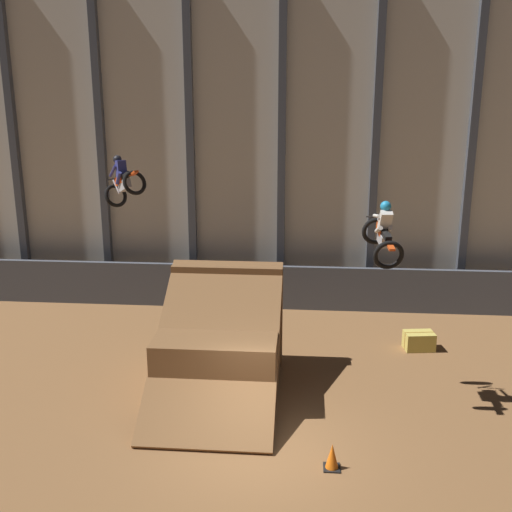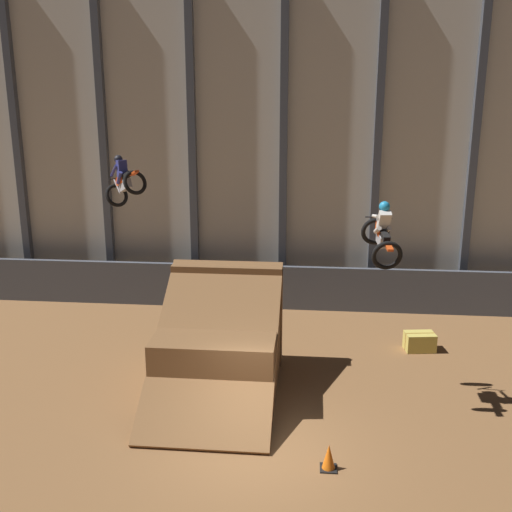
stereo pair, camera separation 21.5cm
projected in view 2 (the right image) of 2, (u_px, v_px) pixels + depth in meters
The scene contains 8 objects.
ground_plane at pixel (257, 450), 13.39m from camera, with size 60.00×60.00×0.00m, color brown.
arena_back_wall at pixel (284, 136), 21.87m from camera, with size 32.00×0.40×12.47m.
lower_barrier at pixel (280, 287), 22.05m from camera, with size 31.36×0.20×1.63m.
dirt_ramp at pixel (221, 346), 16.32m from camera, with size 3.18×5.06×3.14m.
rider_bike_left_air at pixel (124, 182), 17.91m from camera, with size 1.68×1.72×1.66m.
rider_bike_right_air at pixel (382, 235), 14.47m from camera, with size 0.91×1.86×1.58m.
traffic_cone_near_ramp at pixel (329, 457), 12.64m from camera, with size 0.36×0.36×0.58m.
hay_bale_trackside at pixel (420, 342), 18.57m from camera, with size 0.98×0.72×0.57m.
Camera 2 is at (1.12, -11.74, 7.69)m, focal length 42.00 mm.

